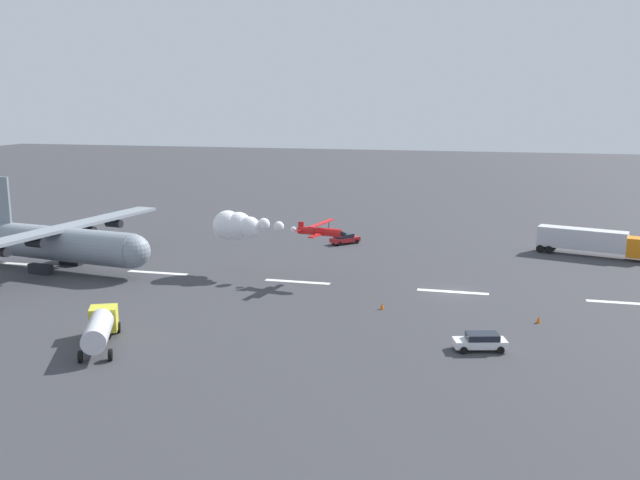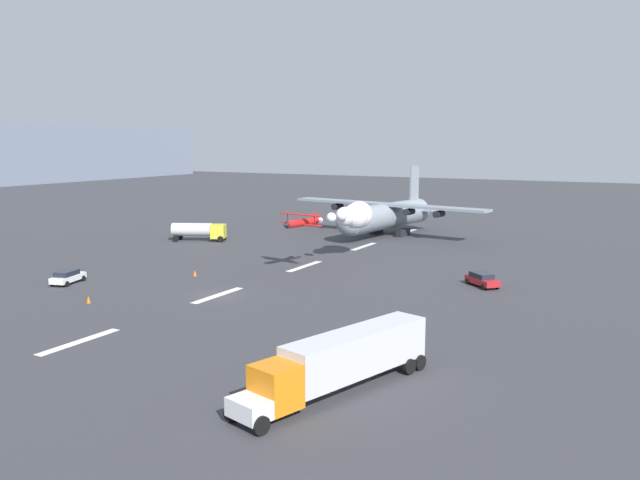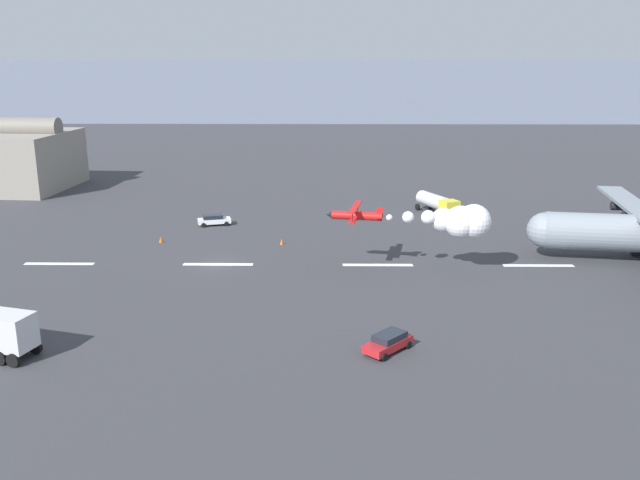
# 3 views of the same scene
# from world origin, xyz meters

# --- Properties ---
(ground_plane) EXTENTS (440.00, 440.00, 0.00)m
(ground_plane) POSITION_xyz_m (0.00, 0.00, 0.00)
(ground_plane) COLOR #38383D
(ground_plane) RESTS_ON ground
(runway_stripe_3) EXTENTS (8.00, 0.90, 0.01)m
(runway_stripe_3) POSITION_xyz_m (-18.24, 0.00, 0.01)
(runway_stripe_3) COLOR white
(runway_stripe_3) RESTS_ON ground
(runway_stripe_4) EXTENTS (8.00, 0.90, 0.01)m
(runway_stripe_4) POSITION_xyz_m (0.00, 0.00, 0.01)
(runway_stripe_4) COLOR white
(runway_stripe_4) RESTS_ON ground
(runway_stripe_5) EXTENTS (8.00, 0.90, 0.01)m
(runway_stripe_5) POSITION_xyz_m (18.24, 0.00, 0.01)
(runway_stripe_5) COLOR white
(runway_stripe_5) RESTS_ON ground
(runway_stripe_6) EXTENTS (8.00, 0.90, 0.01)m
(runway_stripe_6) POSITION_xyz_m (36.48, 0.00, 0.01)
(runway_stripe_6) COLOR white
(runway_stripe_6) RESTS_ON ground
(runway_stripe_7) EXTENTS (8.00, 0.90, 0.01)m
(runway_stripe_7) POSITION_xyz_m (54.72, 0.00, 0.01)
(runway_stripe_7) COLOR white
(runway_stripe_7) RESTS_ON ground
(cargo_transport_plane) EXTENTS (24.52, 36.38, 11.53)m
(cargo_transport_plane) POSITION_xyz_m (47.76, 1.71, 3.56)
(cargo_transport_plane) COLOR gray
(cargo_transport_plane) RESTS_ON ground
(stunt_biplane_red) EXTENTS (17.76, 6.95, 3.71)m
(stunt_biplane_red) POSITION_xyz_m (26.21, -2.86, 5.91)
(stunt_biplane_red) COLOR red
(semi_truck_orange) EXTENTS (15.87, 7.13, 3.70)m
(semi_truck_orange) POSITION_xyz_m (-17.54, -23.29, 2.14)
(semi_truck_orange) COLOR silver
(semi_truck_orange) RESTS_ON ground
(fuel_tanker_truck) EXTENTS (5.92, 8.80, 2.90)m
(fuel_tanker_truck) POSITION_xyz_m (28.98, 25.58, 1.74)
(fuel_tanker_truck) COLOR yellow
(fuel_tanker_truck) RESTS_ON ground
(followme_car_yellow) EXTENTS (4.36, 4.53, 1.52)m
(followme_car_yellow) POSITION_xyz_m (17.44, -23.18, 0.81)
(followme_car_yellow) COLOR #B21E23
(followme_car_yellow) RESTS_ON ground
(airport_staff_sedan) EXTENTS (4.84, 2.95, 1.52)m
(airport_staff_sedan) POSITION_xyz_m (-3.49, 18.41, 0.81)
(airport_staff_sedan) COLOR white
(airport_staff_sedan) RESTS_ON ground
(traffic_cone_near) EXTENTS (0.44, 0.44, 0.75)m
(traffic_cone_near) POSITION_xyz_m (-8.80, 9.30, 0.38)
(traffic_cone_near) COLOR orange
(traffic_cone_near) RESTS_ON ground
(traffic_cone_far) EXTENTS (0.44, 0.44, 0.75)m
(traffic_cone_far) POSITION_xyz_m (6.71, 8.50, 0.38)
(traffic_cone_far) COLOR orange
(traffic_cone_far) RESTS_ON ground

